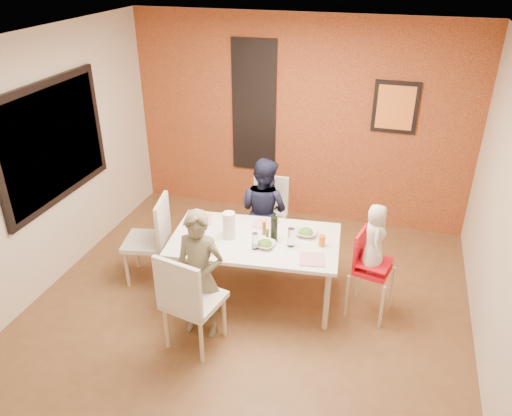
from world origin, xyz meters
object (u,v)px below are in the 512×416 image
(chair_far, at_px, (269,210))
(paper_towel_roll, at_px, (229,225))
(chair_left, at_px, (153,235))
(dining_table, at_px, (255,244))
(child_near, at_px, (200,275))
(child_far, at_px, (264,210))
(high_chair, at_px, (369,266))
(toddler, at_px, (375,238))
(wine_bottle, at_px, (274,229))
(chair_near, at_px, (188,298))

(chair_far, relative_size, paper_towel_roll, 3.25)
(chair_left, distance_m, paper_towel_roll, 0.96)
(dining_table, xyz_separation_m, child_near, (-0.33, -0.69, 0.01))
(child_far, bearing_deg, dining_table, 120.25)
(high_chair, xyz_separation_m, child_far, (-1.28, 0.68, 0.09))
(toddler, bearing_deg, dining_table, 82.06)
(chair_far, relative_size, wine_bottle, 3.43)
(chair_left, bearing_deg, chair_far, 122.14)
(child_near, relative_size, child_far, 1.02)
(paper_towel_roll, bearing_deg, toddler, 4.70)
(chair_near, relative_size, paper_towel_roll, 3.63)
(paper_towel_roll, bearing_deg, chair_left, 177.69)
(chair_left, xyz_separation_m, paper_towel_roll, (0.91, -0.04, 0.30))
(dining_table, bearing_deg, chair_near, -110.33)
(chair_near, height_order, child_near, child_near)
(child_near, bearing_deg, high_chair, 25.67)
(wine_bottle, bearing_deg, child_far, 113.12)
(chair_far, relative_size, high_chair, 1.00)
(child_near, height_order, toddler, child_near)
(dining_table, height_order, chair_left, chair_left)
(chair_left, distance_m, child_near, 1.08)
(chair_near, bearing_deg, paper_towel_roll, -84.06)
(chair_far, height_order, child_far, child_far)
(toddler, bearing_deg, chair_left, 80.78)
(child_far, height_order, toddler, child_far)
(chair_near, relative_size, chair_far, 1.12)
(child_near, distance_m, toddler, 1.72)
(high_chair, bearing_deg, chair_far, 66.81)
(chair_left, distance_m, toddler, 2.38)
(chair_near, xyz_separation_m, toddler, (1.54, 1.01, 0.32))
(dining_table, relative_size, paper_towel_roll, 6.34)
(chair_left, distance_m, child_far, 1.31)
(toddler, height_order, paper_towel_roll, toddler)
(dining_table, xyz_separation_m, child_far, (-0.12, 0.75, -0.01))
(dining_table, distance_m, chair_far, 1.01)
(child_far, bearing_deg, high_chair, 173.65)
(child_far, bearing_deg, paper_towel_roll, 101.23)
(chair_far, relative_size, toddler, 1.34)
(chair_near, bearing_deg, toddler, -135.04)
(chair_left, relative_size, paper_towel_roll, 3.51)
(dining_table, relative_size, child_near, 1.37)
(chair_near, relative_size, high_chair, 1.11)
(dining_table, xyz_separation_m, paper_towel_roll, (-0.26, -0.05, 0.21))
(chair_left, xyz_separation_m, toddler, (2.36, 0.08, 0.34))
(chair_left, relative_size, high_chair, 1.08)
(chair_far, bearing_deg, paper_towel_roll, -100.27)
(child_far, xyz_separation_m, paper_towel_roll, (-0.14, -0.80, 0.21))
(high_chair, height_order, wine_bottle, wine_bottle)
(dining_table, distance_m, chair_near, 1.01)
(chair_left, distance_m, high_chair, 2.34)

